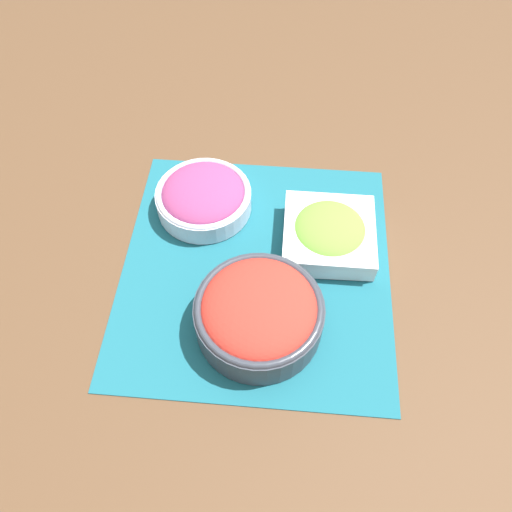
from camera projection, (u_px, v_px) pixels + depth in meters
ground_plane at (256, 268)px, 0.82m from camera, size 3.00×3.00×0.00m
placemat at (256, 267)px, 0.81m from camera, size 0.46×0.43×0.00m
tomato_bowl at (259, 312)px, 0.72m from camera, size 0.19×0.19×0.08m
onion_bowl at (204, 196)px, 0.86m from camera, size 0.16×0.16×0.06m
lettuce_bowl at (329, 233)px, 0.82m from camera, size 0.15×0.15×0.05m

